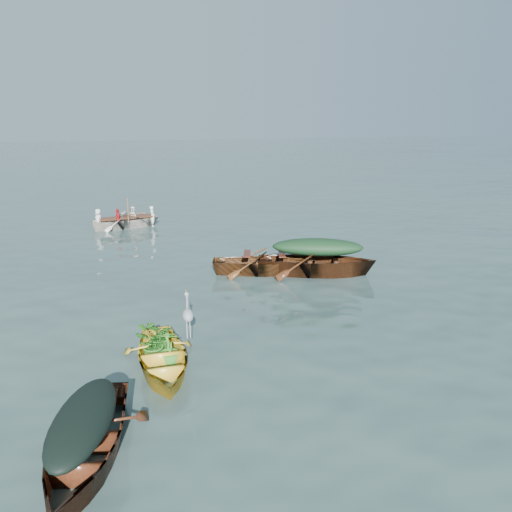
{
  "coord_description": "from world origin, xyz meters",
  "views": [
    {
      "loc": [
        -2.46,
        -10.92,
        4.95
      ],
      "look_at": [
        0.54,
        3.65,
        0.5
      ],
      "focal_mm": 35.0,
      "sensor_mm": 36.0,
      "label": 1
    }
  ],
  "objects_px": {
    "rowed_boat": "(127,228)",
    "heron": "(188,323)",
    "open_wooden_boat": "(264,273)",
    "green_tarp_boat": "(317,274)",
    "dark_covered_boat": "(87,461)",
    "yellow_dinghy": "(163,370)"
  },
  "relations": [
    {
      "from": "dark_covered_boat",
      "to": "rowed_boat",
      "type": "distance_m",
      "value": 14.94
    },
    {
      "from": "green_tarp_boat",
      "to": "rowed_boat",
      "type": "xyz_separation_m",
      "value": [
        -6.0,
        7.54,
        0.0
      ]
    },
    {
      "from": "open_wooden_boat",
      "to": "green_tarp_boat",
      "type": "bearing_deg",
      "value": -93.21
    },
    {
      "from": "rowed_boat",
      "to": "heron",
      "type": "xyz_separation_m",
      "value": [
        1.74,
        -12.4,
        0.91
      ]
    },
    {
      "from": "green_tarp_boat",
      "to": "rowed_boat",
      "type": "relative_size",
      "value": 1.26
    },
    {
      "from": "rowed_boat",
      "to": "green_tarp_boat",
      "type": "bearing_deg",
      "value": -153.98
    },
    {
      "from": "green_tarp_boat",
      "to": "open_wooden_boat",
      "type": "bearing_deg",
      "value": 90.0
    },
    {
      "from": "yellow_dinghy",
      "to": "open_wooden_boat",
      "type": "distance_m",
      "value": 6.29
    },
    {
      "from": "rowed_boat",
      "to": "heron",
      "type": "bearing_deg",
      "value": 175.47
    },
    {
      "from": "open_wooden_boat",
      "to": "heron",
      "type": "relative_size",
      "value": 4.81
    },
    {
      "from": "yellow_dinghy",
      "to": "heron",
      "type": "relative_size",
      "value": 3.62
    },
    {
      "from": "open_wooden_boat",
      "to": "yellow_dinghy",
      "type": "bearing_deg",
      "value": 161.28
    },
    {
      "from": "dark_covered_boat",
      "to": "open_wooden_boat",
      "type": "distance_m",
      "value": 8.98
    },
    {
      "from": "open_wooden_boat",
      "to": "heron",
      "type": "distance_m",
      "value": 6.02
    },
    {
      "from": "rowed_boat",
      "to": "heron",
      "type": "relative_size",
      "value": 4.32
    },
    {
      "from": "open_wooden_boat",
      "to": "rowed_boat",
      "type": "xyz_separation_m",
      "value": [
        -4.44,
        7.1,
        0.0
      ]
    },
    {
      "from": "dark_covered_boat",
      "to": "green_tarp_boat",
      "type": "bearing_deg",
      "value": 60.7
    },
    {
      "from": "dark_covered_boat",
      "to": "rowed_boat",
      "type": "relative_size",
      "value": 1.0
    },
    {
      "from": "open_wooden_boat",
      "to": "rowed_boat",
      "type": "relative_size",
      "value": 1.11
    },
    {
      "from": "green_tarp_boat",
      "to": "heron",
      "type": "bearing_deg",
      "value": 154.34
    },
    {
      "from": "dark_covered_boat",
      "to": "green_tarp_boat",
      "type": "height_order",
      "value": "green_tarp_boat"
    },
    {
      "from": "heron",
      "to": "dark_covered_boat",
      "type": "bearing_deg",
      "value": -128.11
    }
  ]
}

